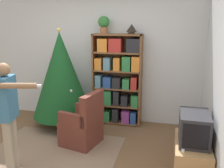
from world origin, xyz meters
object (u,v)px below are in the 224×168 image
object	(u,v)px
bookshelf	(118,80)
christmas_tree	(61,75)
potted_plant	(104,23)
armchair	(83,126)
television	(194,128)
standing_person	(8,110)
table_lamp	(132,28)

from	to	relation	value
bookshelf	christmas_tree	xyz separation A→B (m)	(-1.03, -0.36, 0.12)
potted_plant	armchair	bearing A→B (deg)	-94.51
television	armchair	size ratio (longest dim) A/B	0.60
television	standing_person	bearing A→B (deg)	-167.07
potted_plant	standing_person	bearing A→B (deg)	-110.77
television	standing_person	size ratio (longest dim) A/B	0.36
armchair	potted_plant	size ratio (longest dim) A/B	2.80
armchair	table_lamp	xyz separation A→B (m)	(0.62, 1.04, 1.58)
christmas_tree	standing_person	bearing A→B (deg)	-90.16
christmas_tree	bookshelf	bearing A→B (deg)	19.41
standing_person	table_lamp	world-z (taller)	table_lamp
bookshelf	television	bearing A→B (deg)	-46.49
bookshelf	standing_person	distance (m)	2.25
standing_person	potted_plant	world-z (taller)	potted_plant
christmas_tree	potted_plant	world-z (taller)	potted_plant
television	potted_plant	size ratio (longest dim) A/B	1.67
bookshelf	table_lamp	xyz separation A→B (m)	(0.26, 0.01, 0.99)
table_lamp	potted_plant	bearing A→B (deg)	180.00
christmas_tree	table_lamp	xyz separation A→B (m)	(1.29, 0.37, 0.87)
bookshelf	standing_person	bearing A→B (deg)	-117.45
standing_person	potted_plant	distance (m)	2.40
television	armchair	world-z (taller)	armchair
television	potted_plant	world-z (taller)	potted_plant
television	armchair	xyz separation A→B (m)	(-1.73, 0.41, -0.33)
television	potted_plant	bearing A→B (deg)	138.60
christmas_tree	armchair	bearing A→B (deg)	-44.96
armchair	bookshelf	bearing A→B (deg)	174.07
bookshelf	armchair	bearing A→B (deg)	-109.11
bookshelf	christmas_tree	distance (m)	1.10
potted_plant	television	bearing A→B (deg)	-41.40
television	standing_person	world-z (taller)	standing_person
television	armchair	bearing A→B (deg)	166.73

